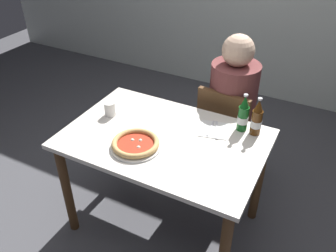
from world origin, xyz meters
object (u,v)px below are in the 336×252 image
Objects in this scene: napkin_with_cutlery at (214,130)px; paper_cup at (110,109)px; chair_behind_table at (226,131)px; pizza_margherita_near at (136,144)px; beer_bottle_left at (243,115)px; dining_table_main at (164,152)px; diner_seated at (231,116)px; beer_bottle_center at (257,119)px.

napkin_with_cutlery is 2.28× the size of paper_cup.
chair_behind_table is 2.85× the size of pizza_margherita_near.
beer_bottle_left reaches higher than pizza_margherita_near.
pizza_margherita_near is (-0.10, -0.16, 0.14)m from dining_table_main.
diner_seated is 0.48m from napkin_with_cutlery.
dining_table_main is 4.86× the size of beer_bottle_center.
chair_behind_table is 3.44× the size of beer_bottle_left.
chair_behind_table is 0.52m from beer_bottle_left.
pizza_margherita_near is 1.21× the size of beer_bottle_left.
dining_table_main is at bearing -138.78° from napkin_with_cutlery.
chair_behind_table is 0.88m from pizza_margherita_near.
pizza_margherita_near is 3.14× the size of paper_cup.
beer_bottle_left is at bearing 125.25° from chair_behind_table.
dining_table_main is at bearing -7.14° from paper_cup.
chair_behind_table is at bearing 68.79° from pizza_margherita_near.
chair_behind_table is at bearing 71.89° from dining_table_main.
diner_seated is 0.53m from beer_bottle_center.
chair_behind_table is at bearing 41.50° from paper_cup.
beer_bottle_left is (0.18, -0.37, 0.27)m from diner_seated.
diner_seated is 0.49m from beer_bottle_left.
chair_behind_table is at bearing 120.50° from beer_bottle_left.
diner_seated reaches higher than paper_cup.
dining_table_main is 0.23m from pizza_margherita_near.
paper_cup reaches higher than dining_table_main.
diner_seated is at bearing 43.70° from paper_cup.
pizza_margherita_near is 1.21× the size of beer_bottle_center.
napkin_with_cutlery is 0.68m from paper_cup.
beer_bottle_left is at bearing 37.31° from dining_table_main.
dining_table_main is at bearing -148.39° from beer_bottle_center.
beer_bottle_left is at bearing 176.95° from beer_bottle_center.
diner_seated is at bearing 72.72° from dining_table_main.
beer_bottle_left reaches higher than paper_cup.
beer_bottle_left reaches higher than napkin_with_cutlery.
beer_bottle_center reaches higher than pizza_margherita_near.
diner_seated is at bearing 93.98° from napkin_with_cutlery.
dining_table_main is 1.41× the size of chair_behind_table.
paper_cup is (-0.67, -0.15, 0.04)m from napkin_with_cutlery.
paper_cup is (-0.81, -0.24, -0.06)m from beer_bottle_left.
chair_behind_table is (0.20, 0.61, -0.15)m from dining_table_main.
napkin_with_cutlery is at bearing -160.66° from beer_bottle_center.
beer_bottle_center is at bearing 31.61° from dining_table_main.
pizza_margherita_near is (-0.31, -0.82, 0.19)m from diner_seated.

